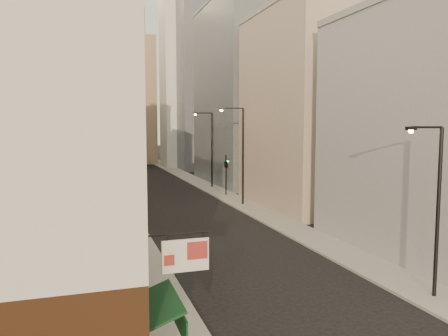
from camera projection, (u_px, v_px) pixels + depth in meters
The scene contains 18 objects.
sidewalk_left at pixel (107, 183), 64.09m from camera, with size 3.00×140.00×0.15m, color gray.
sidewalk_right at pixel (193, 180), 68.07m from camera, with size 3.00×140.00×0.15m, color gray.
near_building_left at pixel (51, 183), 18.57m from camera, with size 8.30×23.04×12.30m.
left_bldg_beige at pixel (51, 131), 34.18m from camera, with size 8.00×12.00×16.00m, color gray.
left_bldg_grey at pixel (60, 112), 49.14m from camera, with size 8.00×16.00×20.00m, color gray.
left_bldg_tan at pixel (66, 126), 66.34m from camera, with size 8.00×18.00×17.00m, color #977B5F.
left_bldg_wingrid at pixel (69, 108), 84.95m from camera, with size 8.00×20.00×24.00m, color gray.
right_bldg_grey at pixel (433, 133), 28.26m from camera, with size 8.00×16.00×16.00m, color gray.
right_bldg_beige at pixel (302, 111), 45.12m from camera, with size 8.00×16.00×20.00m, color gray.
right_bldg_wingrid at pixel (237, 95), 63.77m from camera, with size 8.00×20.00×26.00m, color gray.
highrise at pixel (219, 43), 90.92m from camera, with size 21.00×23.00×51.20m.
clock_tower at pixel (121, 85), 99.14m from camera, with size 14.00×14.00×44.90m.
white_tower at pixel (182, 76), 89.15m from camera, with size 8.00×8.00×41.50m.
streetlamp_near at pixel (435, 202), 20.82m from camera, with size 2.21×0.30×8.42m.
streetlamp_mid at pixel (240, 150), 46.00m from camera, with size 2.62×1.04×10.34m.
streetlamp_far at pixel (210, 145), 59.12m from camera, with size 2.69×0.40×10.23m.
traffic_light_left at pixel (108, 171), 47.73m from camera, with size 0.55×0.43×5.00m.
traffic_light_right at pixel (226, 163), 52.30m from camera, with size 0.73×0.73×5.00m.
Camera 1 is at (-9.61, -10.81, 8.42)m, focal length 35.00 mm.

